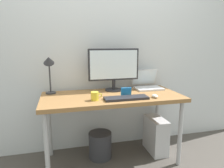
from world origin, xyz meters
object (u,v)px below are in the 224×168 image
(wastebasket, at_px, (100,145))
(desk_lamp, at_px, (49,66))
(mouse, at_px, (155,96))
(photo_frame, at_px, (126,92))
(desk, at_px, (112,101))
(keyboard, at_px, (126,98))
(coffee_mug, at_px, (95,96))
(monitor, at_px, (114,67))
(computer_tower, at_px, (156,135))
(laptop, at_px, (147,84))

(wastebasket, bearing_deg, desk_lamp, 166.53)
(mouse, distance_m, photo_frame, 0.30)
(desk, height_order, keyboard, keyboard)
(keyboard, xyz_separation_m, coffee_mug, (-0.31, 0.04, 0.03))
(coffee_mug, bearing_deg, monitor, 51.56)
(desk, relative_size, keyboard, 3.34)
(keyboard, distance_m, computer_tower, 0.76)
(laptop, xyz_separation_m, desk_lamp, (-1.13, -0.02, 0.25))
(desk, distance_m, computer_tower, 0.73)
(coffee_mug, xyz_separation_m, computer_tower, (0.76, 0.20, -0.59))
(coffee_mug, bearing_deg, photo_frame, 11.75)
(desk, height_order, desk_lamp, desk_lamp)
(desk_lamp, height_order, photo_frame, desk_lamp)
(keyboard, bearing_deg, mouse, -3.06)
(desk, relative_size, photo_frame, 13.35)
(photo_frame, bearing_deg, computer_tower, 16.84)
(keyboard, height_order, photo_frame, photo_frame)
(desk, bearing_deg, photo_frame, -32.65)
(computer_tower, bearing_deg, wastebasket, 177.33)
(desk_lamp, bearing_deg, mouse, -21.57)
(computer_tower, relative_size, wastebasket, 1.40)
(desk_lamp, height_order, keyboard, desk_lamp)
(wastebasket, bearing_deg, keyboard, -51.05)
(laptop, xyz_separation_m, computer_tower, (0.06, -0.17, -0.60))
(desk_lamp, xyz_separation_m, mouse, (1.03, -0.41, -0.29))
(photo_frame, bearing_deg, mouse, -25.04)
(laptop, height_order, computer_tower, laptop)
(mouse, bearing_deg, computer_tower, 57.98)
(mouse, distance_m, wastebasket, 0.86)
(monitor, relative_size, computer_tower, 1.39)
(keyboard, xyz_separation_m, computer_tower, (0.46, 0.24, -0.56))
(mouse, bearing_deg, photo_frame, 154.96)
(coffee_mug, relative_size, computer_tower, 0.26)
(monitor, relative_size, mouse, 6.49)
(laptop, xyz_separation_m, mouse, (-0.10, -0.43, -0.04))
(wastebasket, bearing_deg, computer_tower, -2.67)
(desk, relative_size, coffee_mug, 13.25)
(computer_tower, distance_m, wastebasket, 0.68)
(photo_frame, xyz_separation_m, wastebasket, (-0.25, 0.16, -0.65))
(photo_frame, relative_size, wastebasket, 0.37)
(desk, distance_m, monitor, 0.40)
(mouse, relative_size, computer_tower, 0.21)
(laptop, relative_size, photo_frame, 2.91)
(desk, bearing_deg, computer_tower, 4.68)
(desk, bearing_deg, laptop, 24.01)
(laptop, distance_m, mouse, 0.44)
(coffee_mug, height_order, computer_tower, coffee_mug)
(desk, distance_m, mouse, 0.46)
(photo_frame, bearing_deg, desk, 147.35)
(photo_frame, bearing_deg, keyboard, -107.21)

